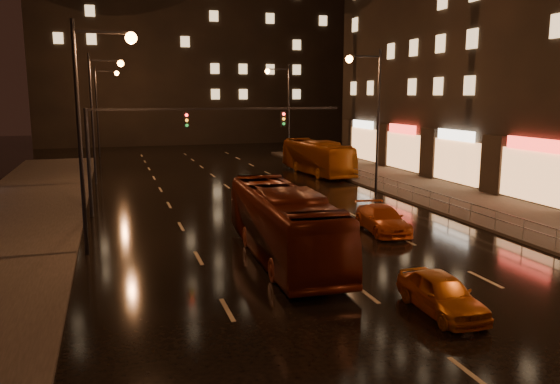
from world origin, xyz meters
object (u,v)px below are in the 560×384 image
object	(u,v)px
taxi_near	(442,293)
taxi_far	(383,219)
bus_red	(283,223)
bus_curb	(317,157)

from	to	relation	value
taxi_near	taxi_far	distance (m)	10.59
taxi_near	taxi_far	size ratio (longest dim) A/B	0.85
bus_red	taxi_far	world-z (taller)	bus_red
bus_curb	taxi_near	size ratio (longest dim) A/B	2.80
bus_red	taxi_near	distance (m)	7.89
bus_curb	taxi_near	distance (m)	31.32
bus_curb	taxi_far	bearing A→B (deg)	-104.94
bus_red	taxi_far	size ratio (longest dim) A/B	2.46
taxi_near	taxi_far	world-z (taller)	taxi_far
bus_red	bus_curb	size ratio (longest dim) A/B	1.03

